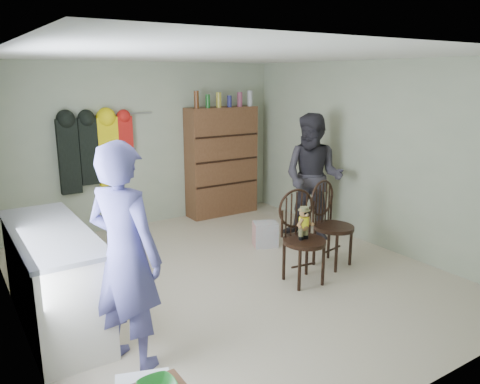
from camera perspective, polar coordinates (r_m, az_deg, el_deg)
ground_plane at (r=5.58m, az=-1.05°, el=-10.27°), size 5.00×5.00×0.00m
room_walls at (r=5.60m, az=-4.03°, el=6.60°), size 5.00×5.00×5.00m
counter at (r=4.75m, az=-21.74°, el=-9.64°), size 0.64×1.86×0.94m
chair_front at (r=5.31m, az=7.53°, el=-4.77°), size 0.52×0.52×1.06m
chair_far at (r=5.86m, az=10.87°, el=-3.42°), size 0.56×0.56×1.06m
striped_bag at (r=6.49m, az=3.10°, el=-5.16°), size 0.39×0.35×0.34m
person_left at (r=3.79m, az=-13.84°, el=-7.67°), size 0.71×0.80×1.84m
person_right at (r=6.67m, az=8.91°, el=1.75°), size 1.03×1.10×1.80m
dresser at (r=7.83m, az=-2.26°, el=3.81°), size 1.20×0.39×2.07m
coat_rack at (r=7.03m, az=-17.38°, el=4.82°), size 1.42×0.12×1.09m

